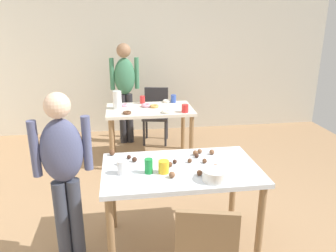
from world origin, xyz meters
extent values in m
plane|color=#9E7A56|center=(0.00, 0.00, 0.00)|extent=(6.40, 6.40, 0.00)
cube|color=beige|center=(0.00, 3.20, 1.30)|extent=(6.40, 0.10, 2.60)
cube|color=silver|center=(-0.01, -0.09, 0.73)|extent=(1.31, 0.78, 0.04)
cylinder|color=olive|center=(-0.60, -0.42, 0.35)|extent=(0.06, 0.06, 0.71)
cylinder|color=olive|center=(0.58, -0.42, 0.35)|extent=(0.06, 0.06, 0.71)
cylinder|color=olive|center=(-0.60, 0.24, 0.35)|extent=(0.06, 0.06, 0.71)
cylinder|color=olive|center=(0.58, 0.24, 0.35)|extent=(0.06, 0.06, 0.71)
cube|color=silver|center=(-0.10, 1.84, 0.73)|extent=(1.18, 0.73, 0.04)
cylinder|color=olive|center=(-0.63, 1.53, 0.35)|extent=(0.06, 0.06, 0.71)
cylinder|color=olive|center=(0.44, 1.53, 0.35)|extent=(0.06, 0.06, 0.71)
cylinder|color=olive|center=(-0.63, 2.14, 0.35)|extent=(0.06, 0.06, 0.71)
cylinder|color=olive|center=(0.44, 2.14, 0.35)|extent=(0.06, 0.06, 0.71)
cube|color=olive|center=(-0.01, -0.96, 0.66)|extent=(0.38, 0.13, 0.42)
cube|color=#2D2D33|center=(0.05, 2.48, 0.43)|extent=(0.47, 0.47, 0.04)
cube|color=#2D2D33|center=(0.09, 2.66, 0.66)|extent=(0.38, 0.12, 0.42)
cylinder|color=#2D2D33|center=(0.19, 2.28, 0.21)|extent=(0.04, 0.04, 0.41)
cylinder|color=#2D2D33|center=(-0.15, 2.35, 0.21)|extent=(0.04, 0.04, 0.41)
cylinder|color=#2D2D33|center=(0.25, 2.61, 0.21)|extent=(0.04, 0.04, 0.41)
cylinder|color=#2D2D33|center=(-0.08, 2.68, 0.21)|extent=(0.04, 0.04, 0.41)
cylinder|color=#383D4C|center=(-1.00, -0.16, 0.36)|extent=(0.11, 0.11, 0.73)
cylinder|color=#383D4C|center=(-0.89, -0.15, 0.36)|extent=(0.11, 0.11, 0.73)
ellipsoid|color=#4C5175|center=(-0.94, -0.16, 0.98)|extent=(0.35, 0.25, 0.51)
sphere|color=beige|center=(-0.94, -0.16, 1.34)|extent=(0.20, 0.20, 0.20)
cylinder|color=#4C5175|center=(-1.13, -0.19, 1.02)|extent=(0.08, 0.08, 0.44)
cylinder|color=#4C5175|center=(-0.76, -0.12, 1.02)|extent=(0.08, 0.08, 0.44)
cylinder|color=#28282D|center=(-0.36, 2.56, 0.40)|extent=(0.11, 0.11, 0.80)
cylinder|color=#28282D|center=(-0.47, 2.55, 0.40)|extent=(0.11, 0.11, 0.80)
ellipsoid|color=#3D7A56|center=(-0.41, 2.55, 1.08)|extent=(0.34, 0.23, 0.56)
sphere|color=#997051|center=(-0.41, 2.55, 1.47)|extent=(0.22, 0.22, 0.22)
cylinder|color=#3D7A56|center=(-0.22, 2.57, 1.12)|extent=(0.08, 0.08, 0.48)
cylinder|color=#3D7A56|center=(-0.60, 2.53, 1.12)|extent=(0.08, 0.08, 0.48)
cylinder|color=white|center=(0.21, -0.35, 0.79)|extent=(0.19, 0.19, 0.09)
cylinder|color=#198438|center=(-0.28, -0.16, 0.81)|extent=(0.07, 0.07, 0.12)
cube|color=silver|center=(0.02, -0.13, 0.75)|extent=(0.17, 0.02, 0.01)
cylinder|color=yellow|center=(-0.16, -0.17, 0.80)|extent=(0.09, 0.09, 0.10)
cylinder|color=white|center=(-0.49, -0.14, 0.81)|extent=(0.08, 0.08, 0.11)
sphere|color=#3D2319|center=(-0.43, 0.15, 0.77)|extent=(0.04, 0.04, 0.04)
sphere|color=brown|center=(-0.58, 0.25, 0.78)|extent=(0.05, 0.05, 0.05)
sphere|color=#3D2319|center=(-0.39, 0.08, 0.77)|extent=(0.04, 0.04, 0.04)
sphere|color=brown|center=(-0.51, 0.03, 0.77)|extent=(0.05, 0.05, 0.05)
sphere|color=#3D2319|center=(-0.05, -0.01, 0.77)|extent=(0.04, 0.04, 0.04)
sphere|color=brown|center=(-0.10, -0.07, 0.77)|extent=(0.05, 0.05, 0.05)
sphere|color=brown|center=(0.08, -0.01, 0.77)|extent=(0.04, 0.04, 0.04)
sphere|color=#3D2319|center=(0.17, 0.09, 0.77)|extent=(0.04, 0.04, 0.04)
sphere|color=brown|center=(0.11, -0.26, 0.77)|extent=(0.05, 0.05, 0.05)
sphere|color=brown|center=(0.27, -0.15, 0.77)|extent=(0.04, 0.04, 0.04)
sphere|color=brown|center=(0.32, 0.14, 0.77)|extent=(0.05, 0.05, 0.05)
sphere|color=brown|center=(0.17, 0.14, 0.77)|extent=(0.05, 0.05, 0.05)
sphere|color=brown|center=(-0.11, -0.27, 0.77)|extent=(0.05, 0.05, 0.05)
sphere|color=brown|center=(0.22, 0.18, 0.77)|extent=(0.04, 0.04, 0.04)
sphere|color=brown|center=(0.21, -0.03, 0.77)|extent=(0.04, 0.04, 0.04)
cylinder|color=white|center=(-0.53, 1.88, 0.87)|extent=(0.12, 0.12, 0.25)
cylinder|color=red|center=(0.35, 1.57, 0.80)|extent=(0.09, 0.09, 0.11)
cylinder|color=red|center=(-0.17, 2.13, 0.80)|extent=(0.07, 0.07, 0.11)
cylinder|color=#3351B2|center=(0.28, 2.11, 0.81)|extent=(0.07, 0.07, 0.12)
torus|color=gold|center=(-0.03, 1.87, 0.77)|extent=(0.12, 0.12, 0.04)
torus|color=pink|center=(-0.14, 1.92, 0.77)|extent=(0.14, 0.14, 0.04)
torus|color=pink|center=(-0.44, 1.99, 0.77)|extent=(0.12, 0.12, 0.03)
torus|color=white|center=(0.19, 2.14, 0.77)|extent=(0.12, 0.12, 0.04)
torus|color=white|center=(0.10, 1.58, 0.77)|extent=(0.13, 0.13, 0.04)
torus|color=brown|center=(-0.41, 1.60, 0.77)|extent=(0.11, 0.11, 0.03)
camera|label=1|loc=(-0.48, -2.59, 1.95)|focal=35.56mm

